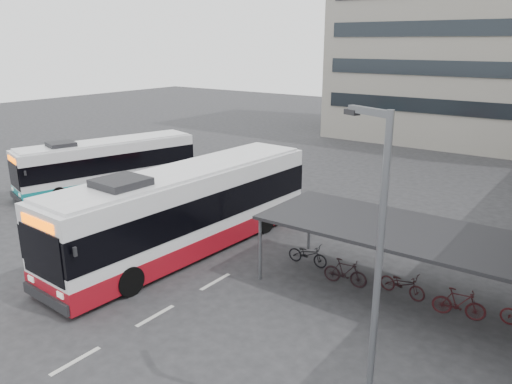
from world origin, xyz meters
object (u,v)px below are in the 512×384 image
Objects in this scene: bus_main at (188,210)px; lamp_post at (375,266)px; bus_teal at (108,164)px; pedestrian at (109,242)px.

bus_main is 1.78× the size of lamp_post.
lamp_post reaches higher than bus_teal.
bus_main is 8.01× the size of pedestrian.
bus_main is 1.21× the size of bus_teal.
pedestrian is at bearing -120.62° from bus_main.
pedestrian is 0.22× the size of lamp_post.
bus_teal is 23.35m from lamp_post.
bus_main is at bearing -17.77° from pedestrian.
bus_teal is 11.17m from pedestrian.
bus_main is 11.36m from bus_teal.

